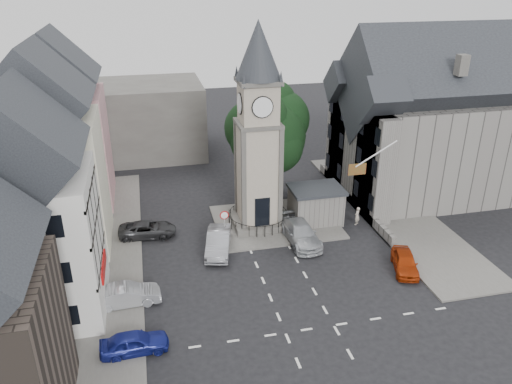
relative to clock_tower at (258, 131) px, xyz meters
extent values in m
plane|color=black|center=(0.00, -7.99, -8.12)|extent=(120.00, 120.00, 0.00)
cube|color=#595651|center=(-12.50, -1.99, -8.05)|extent=(6.00, 30.00, 0.14)
cube|color=#595651|center=(12.00, 0.01, -8.05)|extent=(6.00, 26.00, 0.14)
cube|color=#595651|center=(1.50, 0.01, -8.04)|extent=(10.00, 8.00, 0.16)
cube|color=silver|center=(0.00, -13.49, -8.12)|extent=(20.00, 8.00, 0.01)
cube|color=#4C4944|center=(0.00, 0.01, -7.77)|extent=(4.20, 4.20, 0.70)
torus|color=black|center=(0.00, 0.01, -7.04)|extent=(4.86, 4.86, 0.06)
cube|color=gray|center=(0.00, 0.01, -3.42)|extent=(3.00, 3.00, 8.00)
cube|color=black|center=(0.00, -1.44, -6.22)|extent=(1.20, 0.25, 2.40)
cube|color=#4C4944|center=(0.00, 0.01, 0.58)|extent=(3.30, 3.30, 0.25)
cube|color=gray|center=(0.00, 0.01, 2.18)|extent=(2.70, 2.70, 3.20)
cylinder|color=white|center=(0.00, -1.39, 2.18)|extent=(1.50, 0.12, 1.50)
cube|color=#4C4944|center=(0.00, 0.01, 3.78)|extent=(3.10, 3.10, 0.30)
cone|color=black|center=(0.00, 0.01, 6.03)|extent=(3.40, 3.40, 4.20)
cube|color=slate|center=(4.80, -0.49, -6.72)|extent=(4.00, 3.00, 2.80)
cube|color=black|center=(4.80, -0.49, -5.17)|extent=(4.30, 3.30, 0.25)
cylinder|color=black|center=(2.00, 5.01, -5.92)|extent=(0.70, 0.70, 4.40)
cylinder|color=black|center=(-3.20, -2.49, -6.87)|extent=(0.10, 0.10, 2.50)
cone|color=#A50C0C|center=(-3.20, -2.59, -5.62)|extent=(0.70, 0.06, 0.70)
cone|color=white|center=(-3.20, -2.61, -5.62)|extent=(0.54, 0.04, 0.54)
cube|color=#BB818A|center=(-15.50, 8.01, -3.12)|extent=(7.50, 7.00, 10.00)
cube|color=beige|center=(-15.50, 0.01, -3.12)|extent=(7.50, 7.00, 10.00)
cube|color=silver|center=(-15.50, -7.99, -3.62)|extent=(7.50, 7.00, 9.00)
cube|color=#4C4944|center=(-12.00, 20.01, -4.12)|extent=(20.00, 10.00, 8.00)
cube|color=slate|center=(16.00, 3.01, -3.62)|extent=(14.00, 10.00, 9.00)
cube|color=slate|center=(9.80, -0.49, -3.62)|extent=(1.60, 4.40, 9.00)
cube|color=slate|center=(9.80, 6.51, -3.62)|extent=(1.60, 4.40, 9.00)
cube|color=slate|center=(9.20, 2.01, -7.67)|extent=(0.40, 16.00, 0.90)
cylinder|color=white|center=(8.00, -3.99, -1.12)|extent=(3.17, 0.10, 1.89)
plane|color=#B21414|center=(6.60, -3.99, -2.22)|extent=(1.40, 0.00, 1.40)
imported|color=navy|center=(-10.06, -13.13, -7.48)|extent=(3.82, 1.69, 1.28)
imported|color=#ACAFB5|center=(-10.50, -8.63, -7.43)|extent=(4.28, 1.73, 1.38)
imported|color=#2C2D2F|center=(-8.98, 0.01, -7.50)|extent=(4.60, 2.37, 1.24)
imported|color=#92949A|center=(-3.85, -3.49, -7.33)|extent=(2.70, 5.05, 1.58)
imported|color=#ABAFB4|center=(2.57, -3.49, -7.35)|extent=(2.36, 5.38, 1.54)
imported|color=#A12C08|center=(8.50, -8.96, -7.46)|extent=(2.67, 4.14, 1.31)
imported|color=beige|center=(8.00, -1.78, -7.34)|extent=(0.68, 0.66, 1.57)
camera|label=1|loc=(-8.36, -35.70, 11.36)|focal=35.00mm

